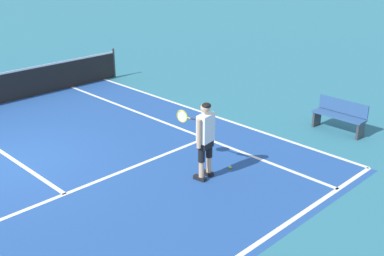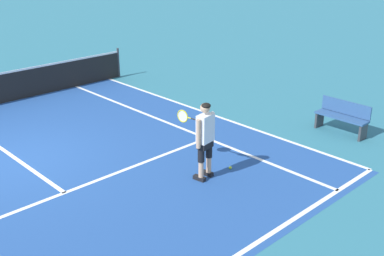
{
  "view_description": "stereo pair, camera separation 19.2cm",
  "coord_description": "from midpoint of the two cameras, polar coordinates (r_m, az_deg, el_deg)",
  "views": [
    {
      "loc": [
        -4.18,
        -10.01,
        4.84
      ],
      "look_at": [
        2.52,
        -3.27,
        1.05
      ],
      "focal_mm": 44.95,
      "sensor_mm": 36.0,
      "label": 1
    },
    {
      "loc": [
        -4.04,
        -10.15,
        4.84
      ],
      "look_at": [
        2.52,
        -3.27,
        1.05
      ],
      "focal_mm": 44.95,
      "sensor_mm": 36.0,
      "label": 2
    }
  ],
  "objects": [
    {
      "name": "ground_plane",
      "position": [
        11.91,
        -20.62,
        -3.73
      ],
      "size": [
        80.0,
        80.0,
        0.0
      ],
      "primitive_type": "plane",
      "color": "teal"
    },
    {
      "name": "court_inner_surface",
      "position": [
        11.2,
        -18.75,
        -5.1
      ],
      "size": [
        10.98,
        10.59,
        0.0
      ],
      "primitive_type": "cube",
      "color": "#234C93",
      "rests_on": "ground"
    },
    {
      "name": "line_service",
      "position": [
        10.16,
        -15.37,
        -7.57
      ],
      "size": [
        8.23,
        0.1,
        0.01
      ],
      "primitive_type": "cube",
      "color": "white",
      "rests_on": "ground"
    },
    {
      "name": "line_singles_right",
      "position": [
        13.28,
        -2.89,
        0.34
      ],
      "size": [
        0.1,
        10.19,
        0.01
      ],
      "primitive_type": "cube",
      "color": "white",
      "rests_on": "ground"
    },
    {
      "name": "line_doubles_right",
      "position": [
        14.17,
        1.24,
        1.77
      ],
      "size": [
        0.1,
        10.19,
        0.01
      ],
      "primitive_type": "cube",
      "color": "white",
      "rests_on": "ground"
    },
    {
      "name": "tennis_player",
      "position": [
        10.02,
        0.96,
        -0.88
      ],
      "size": [
        0.6,
        1.18,
        1.71
      ],
      "color": "black",
      "rests_on": "ground"
    },
    {
      "name": "tennis_ball_near_feet",
      "position": [
        10.83,
        4.04,
        -4.68
      ],
      "size": [
        0.07,
        0.07,
        0.07
      ],
      "primitive_type": "sphere",
      "color": "#CCE02D",
      "rests_on": "ground"
    },
    {
      "name": "courtside_bench",
      "position": [
        13.25,
        16.74,
        1.44
      ],
      "size": [
        0.4,
        1.4,
        0.85
      ],
      "color": "#2D5184",
      "rests_on": "ground"
    }
  ]
}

